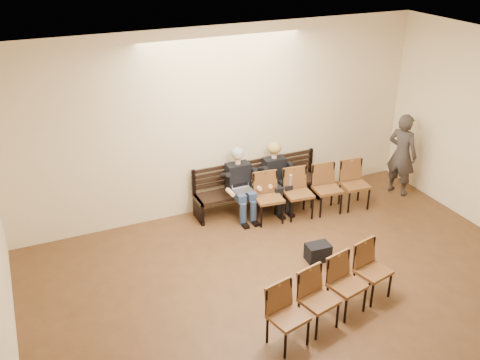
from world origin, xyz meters
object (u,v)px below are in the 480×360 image
(passerby, at_px, (403,149))
(chair_row_front, at_px, (313,192))
(seated_man, at_px, (240,184))
(laptop, at_px, (243,191))
(bag, at_px, (318,252))
(water_bottle, at_px, (290,186))
(chair_row_back, at_px, (333,293))
(seated_woman, at_px, (276,179))
(bench, at_px, (259,197))

(passerby, relative_size, chair_row_front, 0.86)
(seated_man, height_order, laptop, seated_man)
(passerby, bearing_deg, bag, 95.71)
(laptop, distance_m, passerby, 3.40)
(passerby, bearing_deg, water_bottle, 64.25)
(laptop, bearing_deg, seated_man, 76.32)
(chair_row_back, bearing_deg, seated_man, 76.29)
(water_bottle, distance_m, bag, 1.71)
(laptop, distance_m, chair_row_back, 3.10)
(chair_row_front, distance_m, chair_row_back, 3.02)
(water_bottle, bearing_deg, seated_man, 161.97)
(seated_woman, bearing_deg, passerby, -10.48)
(bench, bearing_deg, seated_man, -165.42)
(seated_man, relative_size, seated_woman, 1.07)
(passerby, height_order, chair_row_front, passerby)
(water_bottle, bearing_deg, bench, 137.33)
(seated_woman, distance_m, chair_row_front, 0.76)
(bench, bearing_deg, chair_row_front, -38.48)
(water_bottle, xyz_separation_m, chair_row_front, (0.36, -0.23, -0.09))
(bench, xyz_separation_m, laptop, (-0.47, -0.28, 0.35))
(water_bottle, distance_m, passerby, 2.48)
(seated_man, height_order, chair_row_front, seated_man)
(passerby, bearing_deg, chair_row_back, 107.78)
(laptop, height_order, bag, laptop)
(seated_man, xyz_separation_m, passerby, (3.36, -0.48, 0.32))
(water_bottle, height_order, chair_row_back, chair_row_back)
(bag, bearing_deg, chair_row_back, -113.95)
(bag, height_order, chair_row_back, chair_row_back)
(passerby, xyz_separation_m, chair_row_back, (-3.39, -2.77, -0.54))
(bag, distance_m, chair_row_back, 1.49)
(chair_row_front, bearing_deg, seated_man, 163.54)
(water_bottle, relative_size, chair_row_front, 0.10)
(passerby, bearing_deg, bench, 56.81)
(laptop, bearing_deg, water_bottle, -19.86)
(seated_man, height_order, chair_row_back, seated_man)
(bench, bearing_deg, seated_woman, -21.83)
(seated_woman, height_order, water_bottle, seated_woman)
(passerby, height_order, chair_row_back, passerby)
(seated_man, distance_m, bag, 2.06)
(laptop, relative_size, bag, 0.87)
(chair_row_back, bearing_deg, bench, 68.53)
(laptop, bearing_deg, seated_woman, 0.38)
(seated_man, bearing_deg, water_bottle, -18.03)
(seated_woman, height_order, laptop, seated_woman)
(bench, distance_m, chair_row_back, 3.41)
(seated_woman, bearing_deg, seated_man, 180.00)
(water_bottle, relative_size, chair_row_back, 0.11)
(laptop, bearing_deg, bench, 19.45)
(passerby, bearing_deg, seated_woman, 58.04)
(seated_woman, height_order, bag, seated_woman)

